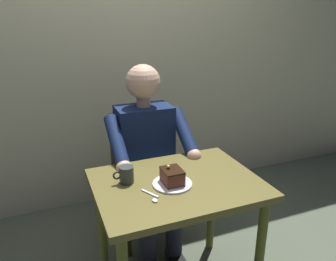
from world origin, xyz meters
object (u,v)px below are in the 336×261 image
object	(u,v)px
cake_slice	(172,176)
chair	(141,169)
dining_table	(177,200)
seated_person	(148,158)
dessert_spoon	(153,197)
coffee_cup	(126,174)

from	to	relation	value
cake_slice	chair	bearing A→B (deg)	-93.20
dining_table	cake_slice	xyz separation A→B (m)	(0.04, 0.02, 0.16)
dining_table	seated_person	xyz separation A→B (m)	(-0.00, -0.47, 0.05)
chair	cake_slice	world-z (taller)	chair
dessert_spoon	dining_table	bearing A→B (deg)	-148.37
chair	seated_person	xyz separation A→B (m)	(-0.00, 0.17, 0.16)
coffee_cup	seated_person	bearing A→B (deg)	-122.64
seated_person	dessert_spoon	bearing A→B (deg)	73.45
dining_table	cake_slice	bearing A→B (deg)	31.98
cake_slice	dining_table	bearing A→B (deg)	-148.02
chair	cake_slice	size ratio (longest dim) A/B	7.56
coffee_cup	dessert_spoon	world-z (taller)	coffee_cup
chair	seated_person	distance (m)	0.24
cake_slice	dessert_spoon	size ratio (longest dim) A/B	0.86
cake_slice	dessert_spoon	distance (m)	0.16
dining_table	cake_slice	distance (m)	0.17
dessert_spoon	seated_person	bearing A→B (deg)	-106.55
chair	coffee_cup	size ratio (longest dim) A/B	8.20
seated_person	coffee_cup	bearing A→B (deg)	57.36
dining_table	dessert_spoon	distance (m)	0.23
chair	coffee_cup	distance (m)	0.67
seated_person	cake_slice	distance (m)	0.51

